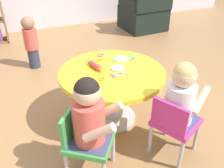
# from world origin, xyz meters

# --- Properties ---
(ground_plane) EXTENTS (10.00, 10.00, 0.00)m
(ground_plane) POSITION_xyz_m (0.00, 0.00, 0.00)
(ground_plane) COLOR #9E7247
(craft_table) EXTENTS (0.91, 0.91, 0.51)m
(craft_table) POSITION_xyz_m (0.00, 0.00, 0.39)
(craft_table) COLOR silver
(craft_table) RESTS_ON ground
(child_chair_left) EXTENTS (0.42, 0.42, 0.54)m
(child_chair_left) POSITION_xyz_m (-0.41, -0.49, 0.31)
(child_chair_left) COLOR #B7B7BC
(child_chair_left) RESTS_ON ground
(seated_child_left) EXTENTS (0.44, 0.42, 0.51)m
(seated_child_left) POSITION_xyz_m (-0.38, -0.51, 0.53)
(seated_child_left) COLOR #3F4772
(seated_child_left) RESTS_ON ground
(child_chair_right) EXTENTS (0.40, 0.40, 0.54)m
(child_chair_right) POSITION_xyz_m (0.25, -0.59, 0.31)
(child_chair_right) COLOR #B7B7BC
(child_chair_right) RESTS_ON ground
(seated_child_right) EXTENTS (0.43, 0.39, 0.51)m
(seated_child_right) POSITION_xyz_m (0.28, -0.57, 0.53)
(seated_child_right) COLOR #3F4772
(seated_child_right) RESTS_ON ground
(armchair_dark) EXTENTS (0.74, 0.75, 0.85)m
(armchair_dark) POSITION_xyz_m (1.57, 2.15, 0.31)
(armchair_dark) COLOR black
(armchair_dark) RESTS_ON ground
(toddler_standing) EXTENTS (0.17, 0.17, 0.67)m
(toddler_standing) POSITION_xyz_m (-0.51, 1.39, 0.36)
(toddler_standing) COLOR #33384C
(toddler_standing) RESTS_ON ground
(rolling_pin) EXTENTS (0.08, 0.23, 0.05)m
(rolling_pin) POSITION_xyz_m (-0.11, 0.11, 0.53)
(rolling_pin) COLOR #D83F3F
(rolling_pin) RESTS_ON craft_table
(craft_scissors) EXTENTS (0.14, 0.08, 0.01)m
(craft_scissors) POSITION_xyz_m (0.00, -0.08, 0.51)
(craft_scissors) COLOR silver
(craft_scissors) RESTS_ON craft_table
(playdough_blob_0) EXTENTS (0.13, 0.13, 0.01)m
(playdough_blob_0) POSITION_xyz_m (0.07, 0.02, 0.51)
(playdough_blob_0) COLOR #B2E58C
(playdough_blob_0) RESTS_ON craft_table
(playdough_blob_1) EXTENTS (0.15, 0.15, 0.01)m
(playdough_blob_1) POSITION_xyz_m (0.17, 0.18, 0.51)
(playdough_blob_1) COLOR #B2E58C
(playdough_blob_1) RESTS_ON craft_table
(cookie_cutter_0) EXTENTS (0.05, 0.05, 0.01)m
(cookie_cutter_0) POSITION_xyz_m (-0.13, -0.10, 0.51)
(cookie_cutter_0) COLOR orange
(cookie_cutter_0) RESTS_ON craft_table
(cookie_cutter_1) EXTENTS (0.05, 0.05, 0.01)m
(cookie_cutter_1) POSITION_xyz_m (-0.03, 0.24, 0.51)
(cookie_cutter_1) COLOR orange
(cookie_cutter_1) RESTS_ON craft_table
(cookie_cutter_2) EXTENTS (0.06, 0.06, 0.01)m
(cookie_cutter_2) POSITION_xyz_m (0.26, 0.14, 0.51)
(cookie_cutter_2) COLOR #3F99D8
(cookie_cutter_2) RESTS_ON craft_table
(cookie_cutter_3) EXTENTS (0.06, 0.06, 0.01)m
(cookie_cutter_3) POSITION_xyz_m (0.03, 0.33, 0.51)
(cookie_cutter_3) COLOR #D83FA5
(cookie_cutter_3) RESTS_ON craft_table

